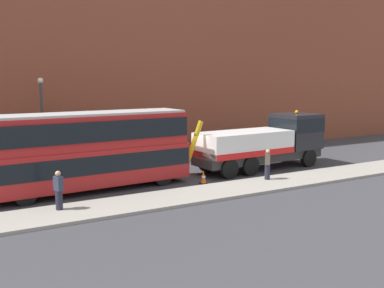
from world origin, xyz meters
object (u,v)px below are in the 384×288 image
at_px(double_decker_bus, 86,148).
at_px(traffic_cone_near_bus, 203,178).
at_px(street_lamp, 42,116).
at_px(pedestrian_onlooker, 59,191).
at_px(recovery_tow_truck, 265,142).
at_px(pedestrian_bystander, 268,165).

height_order(double_decker_bus, traffic_cone_near_bus, double_decker_bus).
bearing_deg(street_lamp, pedestrian_onlooker, -98.01).
relative_size(recovery_tow_truck, street_lamp, 1.75).
distance_m(pedestrian_bystander, traffic_cone_near_bus, 3.68).
height_order(traffic_cone_near_bus, street_lamp, street_lamp).
xyz_separation_m(pedestrian_bystander, street_lamp, (-10.18, 9.65, 2.49)).
bearing_deg(pedestrian_bystander, street_lamp, -0.42).
bearing_deg(traffic_cone_near_bus, recovery_tow_truck, 16.42).
bearing_deg(recovery_tow_truck, pedestrian_onlooker, -170.08).
xyz_separation_m(recovery_tow_truck, double_decker_bus, (-11.72, -0.03, 0.47)).
bearing_deg(traffic_cone_near_bus, street_lamp, 129.75).
distance_m(double_decker_bus, traffic_cone_near_bus, 6.56).
height_order(double_decker_bus, street_lamp, street_lamp).
height_order(double_decker_bus, pedestrian_onlooker, double_decker_bus).
xyz_separation_m(double_decker_bus, pedestrian_bystander, (9.39, -3.06, -1.25)).
bearing_deg(pedestrian_onlooker, street_lamp, 60.93).
relative_size(double_decker_bus, pedestrian_bystander, 6.52).
bearing_deg(pedestrian_bystander, double_decker_bus, 25.01).
height_order(recovery_tow_truck, street_lamp, street_lamp).
distance_m(recovery_tow_truck, street_lamp, 14.23).
relative_size(double_decker_bus, pedestrian_onlooker, 6.52).
xyz_separation_m(double_decker_bus, traffic_cone_near_bus, (6.06, -1.64, -1.89)).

